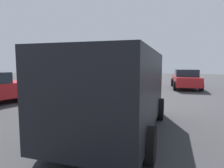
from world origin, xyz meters
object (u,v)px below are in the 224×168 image
art_car_decorated (118,88)px  parked_sedan_row_back_far (186,79)px  parked_sedan_row_back_center (116,78)px  parked_van_far_right (65,71)px  parked_van_near_left (118,88)px

art_car_decorated → parked_sedan_row_back_far: 7.57m
parked_sedan_row_back_center → parked_sedan_row_back_far: parked_sedan_row_back_center is taller
parked_van_far_right → parked_van_near_left: 15.25m
art_car_decorated → parked_van_far_right: (7.47, 8.78, 0.39)m
parked_sedan_row_back_far → parked_sedan_row_back_center: bearing=104.5°
parked_van_far_right → parked_sedan_row_back_center: 7.15m
art_car_decorated → parked_sedan_row_back_center: 5.30m
art_car_decorated → parked_van_far_right: parked_van_far_right is taller
parked_van_near_left → parked_van_far_right: bearing=-143.7°
art_car_decorated → parked_sedan_row_back_center: art_car_decorated is taller
art_car_decorated → parked_sedan_row_back_far: size_ratio=1.05×
art_car_decorated → parked_van_far_right: size_ratio=0.95×
parked_van_far_right → parked_sedan_row_back_center: bearing=-108.1°
parked_sedan_row_back_center → parked_sedan_row_back_far: size_ratio=0.95×
parked_van_near_left → art_car_decorated: bearing=-164.1°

